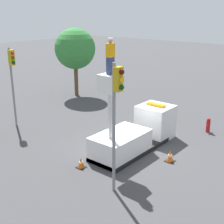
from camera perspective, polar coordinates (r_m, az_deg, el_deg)
ground_plane at (r=18.30m, az=3.37°, el=-7.06°), size 120.00×120.00×0.00m
bucket_truck at (r=18.31m, az=4.38°, el=-3.92°), size 6.21×2.06×4.78m
worker at (r=15.27m, az=-0.30°, el=10.15°), size 0.40×0.26×1.75m
traffic_light_pole at (r=12.82m, az=0.82°, el=1.41°), size 0.34×0.57×5.82m
traffic_light_across at (r=22.04m, az=-17.77°, el=7.04°), size 0.34×0.57×5.44m
fire_hydrant at (r=21.71m, az=17.18°, el=-2.32°), size 0.51×0.27×0.99m
traffic_cone_rear at (r=16.39m, az=-5.69°, el=-9.26°), size 0.43×0.43×0.56m
traffic_cone_curbside at (r=17.21m, az=10.56°, el=-7.95°), size 0.48×0.48×0.65m
tree_left_bg at (r=29.20m, az=-6.77°, el=11.39°), size 3.72×3.72×6.26m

